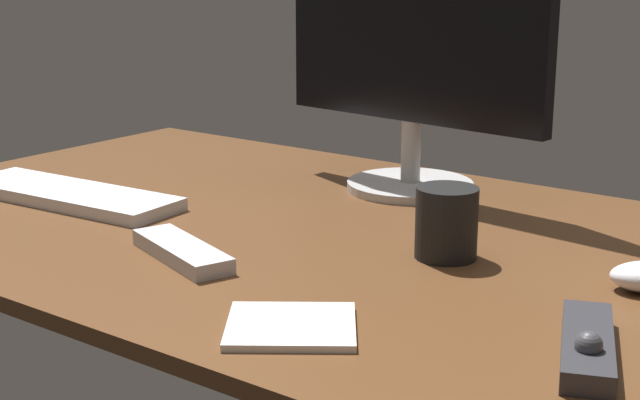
{
  "coord_description": "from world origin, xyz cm",
  "views": [
    {
      "loc": [
        77.8,
        -101.43,
        40.12
      ],
      "look_at": [
        5.78,
        -4.99,
        8.0
      ],
      "focal_mm": 53.8,
      "sensor_mm": 36.0,
      "label": 1
    }
  ],
  "objects_px": {
    "monitor": "(413,23)",
    "coffee_mug": "(445,224)",
    "notepad": "(291,326)",
    "media_remote": "(587,346)",
    "tv_remote": "(182,251)",
    "keyboard": "(69,195)"
  },
  "relations": [
    {
      "from": "coffee_mug",
      "to": "notepad",
      "type": "distance_m",
      "value": 0.3
    },
    {
      "from": "media_remote",
      "to": "notepad",
      "type": "height_order",
      "value": "media_remote"
    },
    {
      "from": "monitor",
      "to": "tv_remote",
      "type": "bearing_deg",
      "value": -89.27
    },
    {
      "from": "monitor",
      "to": "media_remote",
      "type": "distance_m",
      "value": 0.71
    },
    {
      "from": "keyboard",
      "to": "tv_remote",
      "type": "relative_size",
      "value": 2.07
    },
    {
      "from": "keyboard",
      "to": "media_remote",
      "type": "bearing_deg",
      "value": -9.55
    },
    {
      "from": "monitor",
      "to": "notepad",
      "type": "bearing_deg",
      "value": -64.05
    },
    {
      "from": "media_remote",
      "to": "notepad",
      "type": "bearing_deg",
      "value": -88.86
    },
    {
      "from": "coffee_mug",
      "to": "notepad",
      "type": "bearing_deg",
      "value": -91.88
    },
    {
      "from": "tv_remote",
      "to": "coffee_mug",
      "type": "bearing_deg",
      "value": 56.6
    },
    {
      "from": "monitor",
      "to": "media_remote",
      "type": "xyz_separation_m",
      "value": [
        0.48,
        -0.46,
        -0.25
      ]
    },
    {
      "from": "monitor",
      "to": "media_remote",
      "type": "bearing_deg",
      "value": -37.85
    },
    {
      "from": "tv_remote",
      "to": "monitor",
      "type": "bearing_deg",
      "value": 104.36
    },
    {
      "from": "media_remote",
      "to": "tv_remote",
      "type": "bearing_deg",
      "value": -110.03
    },
    {
      "from": "monitor",
      "to": "tv_remote",
      "type": "distance_m",
      "value": 0.54
    },
    {
      "from": "keyboard",
      "to": "notepad",
      "type": "bearing_deg",
      "value": -22.49
    },
    {
      "from": "keyboard",
      "to": "media_remote",
      "type": "relative_size",
      "value": 2.01
    },
    {
      "from": "notepad",
      "to": "coffee_mug",
      "type": "bearing_deg",
      "value": 88.12
    },
    {
      "from": "monitor",
      "to": "notepad",
      "type": "xyz_separation_m",
      "value": [
        0.21,
        -0.57,
        -0.26
      ]
    },
    {
      "from": "media_remote",
      "to": "notepad",
      "type": "xyz_separation_m",
      "value": [
        -0.27,
        -0.11,
        -0.01
      ]
    },
    {
      "from": "keyboard",
      "to": "notepad",
      "type": "relative_size",
      "value": 2.86
    },
    {
      "from": "monitor",
      "to": "coffee_mug",
      "type": "relative_size",
      "value": 5.35
    }
  ]
}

